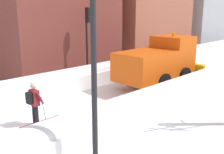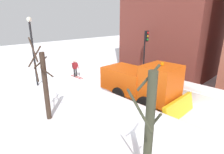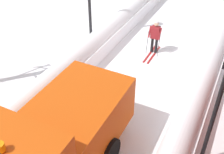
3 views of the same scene
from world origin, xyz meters
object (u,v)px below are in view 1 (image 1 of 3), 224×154
Objects in this scene: skier at (34,101)px; street_lamp at (93,44)px; traffic_light_pole at (88,31)px; plow_truck at (159,61)px.

street_lamp reaches higher than skier.
skier is 7.19m from traffic_light_pole.
plow_truck is 1.04× the size of street_lamp.
plow_truck is 3.31× the size of skier.
skier is at bearing -58.13° from traffic_light_pole.
skier is at bearing 177.40° from street_lamp.
traffic_light_pole is 0.80× the size of street_lamp.
traffic_light_pole is at bearing -145.93° from plow_truck.
street_lamp is at bearing -66.01° from plow_truck.
plow_truck is at bearing 113.99° from street_lamp.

